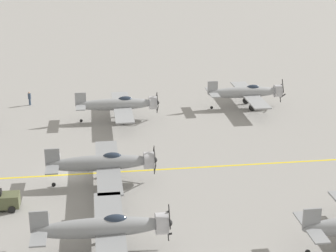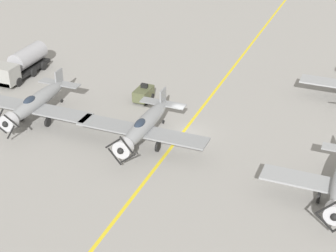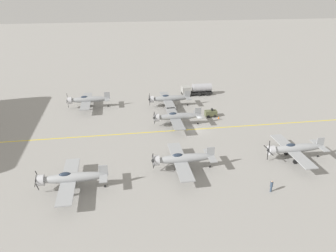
# 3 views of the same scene
# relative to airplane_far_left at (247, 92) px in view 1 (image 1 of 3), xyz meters

# --- Properties ---
(ground_plane) EXTENTS (400.00, 400.00, 0.00)m
(ground_plane) POSITION_rel_airplane_far_left_xyz_m (17.79, -22.22, -2.01)
(ground_plane) COLOR gray
(taxiway_stripe) EXTENTS (0.30, 160.00, 0.01)m
(taxiway_stripe) POSITION_rel_airplane_far_left_xyz_m (17.79, -22.22, -2.01)
(taxiway_stripe) COLOR yellow
(taxiway_stripe) RESTS_ON ground
(airplane_far_left) EXTENTS (12.00, 9.98, 3.65)m
(airplane_far_left) POSITION_rel_airplane_far_left_xyz_m (0.00, 0.00, 0.00)
(airplane_far_left) COLOR #95989B
(airplane_far_left) RESTS_ON ground
(airplane_mid_left) EXTENTS (12.00, 9.98, 3.65)m
(airplane_mid_left) POSITION_rel_airplane_far_left_xyz_m (2.88, -16.46, 0.00)
(airplane_mid_left) COLOR #929497
(airplane_mid_left) RESTS_ON ground
(airplane_mid_center) EXTENTS (12.00, 9.98, 3.65)m
(airplane_mid_center) POSITION_rel_airplane_far_left_xyz_m (20.16, -18.76, 0.00)
(airplane_mid_center) COLOR gray
(airplane_mid_center) RESTS_ON ground
(airplane_mid_right) EXTENTS (12.00, 9.98, 3.65)m
(airplane_mid_right) POSITION_rel_airplane_far_left_xyz_m (31.62, -19.02, 0.00)
(airplane_mid_right) COLOR gray
(airplane_mid_right) RESTS_ON ground
(tow_tractor) EXTENTS (1.57, 2.60, 1.79)m
(tow_tractor) POSITION_rel_airplane_far_left_xyz_m (23.97, -27.16, -1.22)
(tow_tractor) COLOR #515638
(tow_tractor) RESTS_ON ground
(ground_crew_walking) EXTENTS (0.39, 0.39, 1.80)m
(ground_crew_walking) POSITION_rel_airplane_far_left_xyz_m (-4.82, -27.69, -1.03)
(ground_crew_walking) COLOR #334256
(ground_crew_walking) RESTS_ON ground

